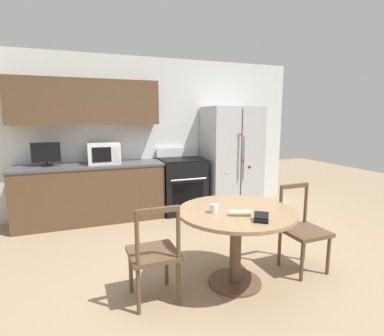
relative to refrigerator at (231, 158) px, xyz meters
name	(u,v)px	position (x,y,z in m)	size (l,w,h in m)	color
ground_plane	(219,280)	(-1.28, -2.22, -0.90)	(14.00, 14.00, 0.00)	#9E8466
back_wall	(138,127)	(-1.58, 0.37, 0.55)	(5.20, 0.44, 2.60)	silver
kitchen_counter	(92,193)	(-2.39, 0.07, -0.44)	(2.21, 0.64, 0.90)	brown
refrigerator	(231,158)	(0.00, 0.00, 0.00)	(0.94, 0.76, 1.79)	#B2B5BA
oven_range	(182,185)	(-0.92, 0.05, -0.43)	(0.73, 0.68, 1.08)	black
microwave	(104,153)	(-2.18, 0.09, 0.16)	(0.48, 0.37, 0.32)	white
countertop_tv	(46,153)	(-2.99, 0.11, 0.19)	(0.39, 0.16, 0.35)	black
dining_table	(236,226)	(-1.16, -2.31, -0.31)	(1.11, 1.11, 0.75)	#997551
dining_chair_right	(302,230)	(-0.36, -2.31, -0.46)	(0.43, 0.43, 0.90)	brown
dining_chair_left	(154,254)	(-1.96, -2.31, -0.46)	(0.43, 0.43, 0.90)	brown
candle_glass	(214,209)	(-1.40, -2.31, -0.11)	(0.08, 0.08, 0.08)	silver
folded_napkin	(240,213)	(-1.21, -2.47, -0.12)	(0.20, 0.12, 0.05)	beige
wallet	(261,218)	(-1.12, -2.66, -0.12)	(0.17, 0.17, 0.07)	black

